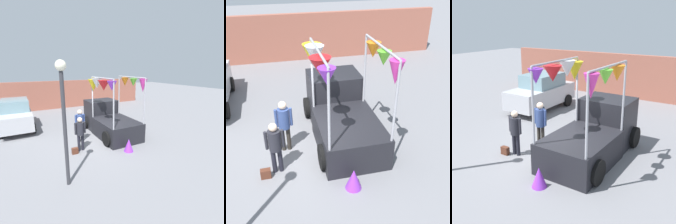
% 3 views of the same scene
% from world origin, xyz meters
% --- Properties ---
extents(ground_plane, '(60.00, 60.00, 0.00)m').
position_xyz_m(ground_plane, '(0.00, 0.00, 0.00)').
color(ground_plane, slate).
extents(vendor_truck, '(2.44, 4.06, 3.32)m').
position_xyz_m(vendor_truck, '(1.21, 0.87, 0.93)').
color(vendor_truck, black).
rests_on(vendor_truck, ground).
extents(parked_car, '(1.88, 4.00, 1.88)m').
position_xyz_m(parked_car, '(-3.55, 4.11, 0.94)').
color(parked_car, '#B7B7BC').
rests_on(parked_car, ground).
extents(person_customer, '(0.53, 0.34, 1.61)m').
position_xyz_m(person_customer, '(-1.01, -0.68, 0.97)').
color(person_customer, black).
rests_on(person_customer, ground).
extents(person_vendor, '(0.53, 0.34, 1.72)m').
position_xyz_m(person_vendor, '(-0.68, 0.30, 1.04)').
color(person_vendor, '#2D2823').
rests_on(person_vendor, ground).
extents(handbag, '(0.28, 0.16, 0.28)m').
position_xyz_m(handbag, '(-1.36, -0.88, 0.14)').
color(handbag, '#592D1E').
rests_on(handbag, ground).
extents(street_lamp, '(0.32, 0.32, 3.99)m').
position_xyz_m(street_lamp, '(-2.18, -2.84, 2.60)').
color(street_lamp, '#333338').
rests_on(street_lamp, ground).
extents(brick_boundary_wall, '(18.00, 0.36, 2.60)m').
position_xyz_m(brick_boundary_wall, '(0.00, 8.93, 1.30)').
color(brick_boundary_wall, '#9E5947').
rests_on(brick_boundary_wall, ground).
extents(folded_kite_bundle_violet, '(0.61, 0.61, 0.60)m').
position_xyz_m(folded_kite_bundle_violet, '(0.90, -1.83, 0.30)').
color(folded_kite_bundle_violet, purple).
rests_on(folded_kite_bundle_violet, ground).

